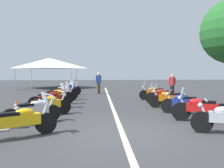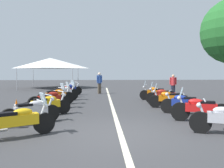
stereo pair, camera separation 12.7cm
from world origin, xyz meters
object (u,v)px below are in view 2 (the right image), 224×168
at_px(motorcycle_left_row_3, 50,99).
at_px(traffic_cone_1, 16,106).
at_px(motorcycle_right_row_1, 200,109).
at_px(motorcycle_right_row_2, 184,104).
at_px(motorcycle_left_row_4, 56,96).
at_px(motorcycle_left_row_5, 63,93).
at_px(motorcycle_right_row_4, 164,96).
at_px(bystander_0, 173,83).
at_px(motorcycle_left_row_6, 65,91).
at_px(motorcycle_left_row_7, 69,89).
at_px(motorcycle_right_row_3, 169,99).
at_px(event_tent, 51,63).
at_px(motorcycle_left_row_0, 17,121).
at_px(motorcycle_left_row_1, 32,111).
at_px(motorcycle_right_row_5, 156,93).
at_px(bystander_1, 99,81).
at_px(motorcycle_left_row_2, 46,105).

height_order(motorcycle_left_row_3, traffic_cone_1, motorcycle_left_row_3).
height_order(motorcycle_right_row_1, motorcycle_right_row_2, motorcycle_right_row_1).
distance_m(motorcycle_left_row_4, motorcycle_left_row_5, 1.62).
distance_m(motorcycle_right_row_4, bystander_0, 4.50).
relative_size(motorcycle_left_row_6, motorcycle_right_row_4, 0.82).
xyz_separation_m(motorcycle_left_row_4, motorcycle_right_row_2, (-2.99, -5.89, -0.02)).
height_order(motorcycle_left_row_7, motorcycle_right_row_3, motorcycle_right_row_3).
bearing_deg(event_tent, motorcycle_left_row_0, -170.44).
distance_m(motorcycle_left_row_3, motorcycle_left_row_7, 6.22).
height_order(motorcycle_left_row_5, motorcycle_left_row_7, motorcycle_left_row_5).
relative_size(motorcycle_left_row_1, motorcycle_left_row_5, 0.99).
relative_size(motorcycle_left_row_5, motorcycle_left_row_6, 1.05).
bearing_deg(motorcycle_left_row_3, motorcycle_left_row_7, 55.25).
bearing_deg(motorcycle_left_row_7, traffic_cone_1, -129.51).
bearing_deg(motorcycle_right_row_5, motorcycle_right_row_2, 104.74).
bearing_deg(motorcycle_right_row_4, motorcycle_right_row_3, 101.82).
height_order(motorcycle_left_row_6, motorcycle_right_row_2, motorcycle_right_row_2).
bearing_deg(motorcycle_right_row_3, motorcycle_right_row_4, -81.00).
xyz_separation_m(motorcycle_right_row_1, bystander_0, (8.50, -1.72, 0.43)).
height_order(motorcycle_left_row_0, bystander_1, bystander_1).
xyz_separation_m(motorcycle_left_row_7, motorcycle_right_row_5, (-3.05, -5.82, 0.01)).
distance_m(motorcycle_right_row_1, motorcycle_right_row_2, 1.45).
bearing_deg(motorcycle_right_row_4, bystander_1, -41.28).
bearing_deg(motorcycle_left_row_2, bystander_0, 11.32).
height_order(motorcycle_left_row_2, motorcycle_left_row_7, motorcycle_left_row_7).
relative_size(motorcycle_right_row_2, bystander_1, 1.10).
relative_size(motorcycle_left_row_0, motorcycle_right_row_2, 1.02).
xyz_separation_m(motorcycle_left_row_2, event_tent, (15.23, 3.14, 2.20)).
distance_m(motorcycle_left_row_0, motorcycle_left_row_4, 6.10).
relative_size(motorcycle_left_row_5, motorcycle_right_row_3, 0.88).
bearing_deg(motorcycle_left_row_2, motorcycle_right_row_4, -4.47).
bearing_deg(traffic_cone_1, bystander_1, -23.41).
bearing_deg(motorcycle_left_row_3, motorcycle_left_row_6, 55.90).
bearing_deg(motorcycle_left_row_1, event_tent, 64.93).
bearing_deg(motorcycle_right_row_2, bystander_0, -78.19).
bearing_deg(motorcycle_left_row_0, motorcycle_left_row_5, 58.34).
relative_size(motorcycle_right_row_2, bystander_0, 1.19).
height_order(motorcycle_right_row_2, traffic_cone_1, motorcycle_right_row_2).
xyz_separation_m(motorcycle_left_row_6, bystander_1, (2.79, -2.33, 0.55)).
distance_m(motorcycle_left_row_5, motorcycle_right_row_5, 5.71).
distance_m(motorcycle_left_row_0, bystander_1, 12.23).
relative_size(motorcycle_left_row_2, traffic_cone_1, 3.01).
bearing_deg(motorcycle_right_row_3, motorcycle_left_row_7, -31.94).
bearing_deg(motorcycle_right_row_4, motorcycle_left_row_5, 1.54).
height_order(motorcycle_left_row_3, bystander_1, bystander_1).
relative_size(motorcycle_left_row_2, bystander_0, 1.18).
bearing_deg(motorcycle_left_row_3, motorcycle_left_row_5, 53.29).
relative_size(motorcycle_left_row_0, motorcycle_left_row_2, 1.03).
distance_m(motorcycle_right_row_5, traffic_cone_1, 8.12).
bearing_deg(motorcycle_left_row_1, motorcycle_left_row_5, 54.11).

